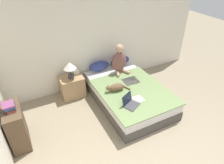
% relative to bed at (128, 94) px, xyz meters
% --- Properties ---
extents(wall_back, '(5.70, 0.05, 2.55)m').
position_rel_bed_xyz_m(wall_back, '(-0.21, 1.14, 1.05)').
color(wall_back, silver).
rests_on(wall_back, ground_plane).
extents(bed, '(1.41, 2.14, 0.45)m').
position_rel_bed_xyz_m(bed, '(0.00, 0.00, 0.00)').
color(bed, '#4C4742').
rests_on(bed, ground_plane).
extents(pillow_near, '(0.53, 0.20, 0.26)m').
position_rel_bed_xyz_m(pillow_near, '(-0.31, 0.94, 0.36)').
color(pillow_near, navy).
rests_on(pillow_near, bed).
extents(pillow_far, '(0.53, 0.20, 0.26)m').
position_rel_bed_xyz_m(pillow_far, '(0.31, 0.94, 0.36)').
color(pillow_far, navy).
rests_on(pillow_far, bed).
extents(person_sitting, '(0.39, 0.37, 0.72)m').
position_rel_bed_xyz_m(person_sitting, '(0.13, 0.68, 0.53)').
color(person_sitting, brown).
rests_on(person_sitting, bed).
extents(cat_tabby, '(0.53, 0.23, 0.17)m').
position_rel_bed_xyz_m(cat_tabby, '(-0.34, -0.02, 0.31)').
color(cat_tabby, brown).
rests_on(cat_tabby, bed).
extents(laptop_open, '(0.38, 0.37, 0.23)m').
position_rel_bed_xyz_m(laptop_open, '(-0.31, -0.58, 0.28)').
color(laptop_open, '#424247').
rests_on(laptop_open, bed).
extents(nightstand, '(0.55, 0.47, 0.52)m').
position_rel_bed_xyz_m(nightstand, '(-1.08, 0.84, 0.04)').
color(nightstand, tan).
rests_on(nightstand, ground_plane).
extents(table_lamp, '(0.29, 0.29, 0.42)m').
position_rel_bed_xyz_m(table_lamp, '(-1.08, 0.80, 0.60)').
color(table_lamp, '#38383D').
rests_on(table_lamp, nightstand).
extents(tissue_box, '(0.12, 0.12, 0.14)m').
position_rel_bed_xyz_m(tissue_box, '(-0.91, 0.96, 0.36)').
color(tissue_box, beige).
rests_on(tissue_box, nightstand).
extents(bookshelf, '(0.30, 0.62, 0.80)m').
position_rel_bed_xyz_m(bookshelf, '(-2.39, -0.13, 0.18)').
color(bookshelf, brown).
rests_on(bookshelf, ground_plane).
extents(book_stack_top, '(0.20, 0.23, 0.13)m').
position_rel_bed_xyz_m(book_stack_top, '(-2.39, -0.13, 0.65)').
color(book_stack_top, '#B24238').
rests_on(book_stack_top, bookshelf).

